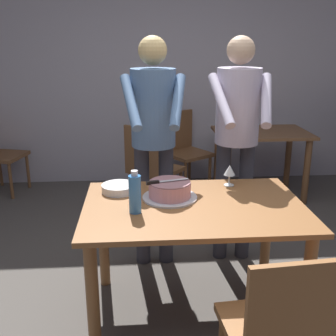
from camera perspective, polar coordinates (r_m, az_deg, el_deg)
ground_plane at (r=2.83m, az=3.33°, el=-19.24°), size 14.00×14.00×0.00m
back_wall at (r=4.99m, az=-0.54°, el=13.53°), size 10.00×0.12×2.70m
main_dining_table at (r=2.51m, az=3.59°, el=-7.69°), size 1.32×0.88×0.75m
cake_on_platter at (r=2.53m, az=0.25°, el=-3.15°), size 0.34×0.34×0.11m
cake_knife at (r=2.49m, az=-1.31°, el=-1.94°), size 0.27×0.09×0.02m
plate_stack at (r=2.67m, az=-6.87°, el=-2.80°), size 0.22×0.22×0.05m
wine_glass_near at (r=2.77m, az=8.55°, el=-0.39°), size 0.08×0.08×0.14m
water_bottle at (r=2.31m, az=-4.63°, el=-3.56°), size 0.07×0.07×0.25m
person_cutting_cake at (r=2.97m, az=-2.03°, el=5.45°), size 0.47×0.55×1.72m
person_standing_beside at (r=3.08m, az=9.60°, el=5.67°), size 0.47×0.56×1.72m
chair_near_side at (r=1.96m, az=15.55°, el=-20.99°), size 0.48×0.48×0.90m
background_table at (r=4.61m, az=12.79°, el=3.03°), size 1.00×0.70×0.74m
background_chair_0 at (r=4.08m, az=-2.36°, el=0.33°), size 0.62×0.62×0.90m
background_chair_2 at (r=4.77m, az=2.20°, el=2.87°), size 0.61×0.61×0.90m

